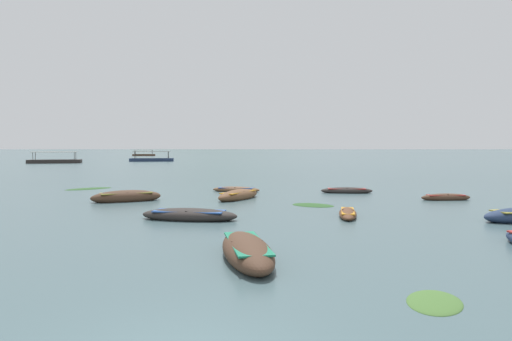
{
  "coord_description": "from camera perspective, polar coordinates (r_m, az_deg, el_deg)",
  "views": [
    {
      "loc": [
        1.55,
        -6.13,
        3.15
      ],
      "look_at": [
        -1.56,
        53.14,
        0.09
      ],
      "focal_mm": 31.02,
      "sensor_mm": 36.0,
      "label": 1
    }
  ],
  "objects": [
    {
      "name": "weed_patch_1",
      "position": [
        24.43,
        7.36,
        -4.48
      ],
      "size": [
        2.83,
        2.5,
        0.14
      ],
      "primitive_type": "ellipsoid",
      "rotation": [
        0.0,
        0.0,
        2.65
      ],
      "color": "#2D5628",
      "rests_on": "ground"
    },
    {
      "name": "weed_patch_3",
      "position": [
        31.97,
        12.25,
        -2.77
      ],
      "size": [
        2.51,
        2.16,
        0.14
      ],
      "primitive_type": "ellipsoid",
      "rotation": [
        0.0,
        0.0,
        1.91
      ],
      "color": "#2D5628",
      "rests_on": "ground"
    },
    {
      "name": "rowboat_2",
      "position": [
        19.68,
        -8.6,
        -5.71
      ],
      "size": [
        4.44,
        1.88,
        0.63
      ],
      "color": "#2D2826",
      "rests_on": "ground"
    },
    {
      "name": "rowboat_1",
      "position": [
        27.2,
        -2.29,
        -3.22
      ],
      "size": [
        2.91,
        4.18,
        0.74
      ],
      "color": "brown",
      "rests_on": "ground"
    },
    {
      "name": "weed_patch_2",
      "position": [
        36.17,
        -20.78,
        -2.24
      ],
      "size": [
        3.52,
        3.38,
        0.14
      ],
      "primitive_type": "ellipsoid",
      "rotation": [
        0.0,
        0.0,
        0.74
      ],
      "color": "#2D5628",
      "rests_on": "ground"
    },
    {
      "name": "ground_plane",
      "position": [
        1506.13,
        2.95,
        2.82
      ],
      "size": [
        6000.0,
        6000.0,
        0.0
      ],
      "primitive_type": "plane",
      "color": "#476066"
    },
    {
      "name": "mountain_1",
      "position": [
        2805.56,
        -22.31,
        5.46
      ],
      "size": [
        756.77,
        756.77,
        274.3
      ],
      "primitive_type": "cone",
      "color": "slate",
      "rests_on": "ground"
    },
    {
      "name": "ferry_1",
      "position": [
        176.88,
        -14.28,
        1.98
      ],
      "size": [
        8.99,
        5.68,
        2.54
      ],
      "color": "#4C3323",
      "rests_on": "ground"
    },
    {
      "name": "mountain_2",
      "position": [
        2337.66,
        -5.07,
        7.27
      ],
      "size": [
        1288.01,
        1288.01,
        359.61
      ],
      "primitive_type": "cone",
      "color": "slate",
      "rests_on": "ground"
    },
    {
      "name": "rowboat_9",
      "position": [
        27.18,
        -16.37,
        -3.29
      ],
      "size": [
        4.21,
        3.12,
        0.81
      ],
      "color": "#4C3323",
      "rests_on": "ground"
    },
    {
      "name": "ferry_0",
      "position": [
        105.69,
        -13.28,
        1.4
      ],
      "size": [
        10.39,
        5.25,
        2.54
      ],
      "color": "navy",
      "rests_on": "ground"
    },
    {
      "name": "rowboat_4",
      "position": [
        29.07,
        23.28,
        -3.2
      ],
      "size": [
        3.15,
        1.25,
        0.49
      ],
      "color": "#4C3323",
      "rests_on": "ground"
    },
    {
      "name": "rowboat_6",
      "position": [
        31.5,
        11.61,
        -2.56
      ],
      "size": [
        3.59,
        1.07,
        0.5
      ],
      "color": "#2D2826",
      "rests_on": "ground"
    },
    {
      "name": "rowboat_7",
      "position": [
        31.79,
        -2.59,
        -2.48
      ],
      "size": [
        3.58,
        1.53,
        0.45
      ],
      "color": "brown",
      "rests_on": "ground"
    },
    {
      "name": "weed_patch_0",
      "position": [
        10.06,
        22.02,
        -15.5
      ],
      "size": [
        1.61,
        1.91,
        0.14
      ],
      "primitive_type": "ellipsoid",
      "rotation": [
        0.0,
        0.0,
        1.19
      ],
      "color": "#477033",
      "rests_on": "ground"
    },
    {
      "name": "rowboat_8",
      "position": [
        20.79,
        11.74,
        -5.45
      ],
      "size": [
        1.22,
        3.34,
        0.42
      ],
      "color": "brown",
      "rests_on": "ground"
    },
    {
      "name": "ferry_2",
      "position": [
        99.61,
        -24.5,
        1.13
      ],
      "size": [
        10.73,
        6.44,
        2.54
      ],
      "color": "#2D2826",
      "rests_on": "ground"
    },
    {
      "name": "rowboat_5",
      "position": [
        12.68,
        -1.18,
        -10.32
      ],
      "size": [
        2.3,
        4.6,
        0.77
      ],
      "color": "#4C3323",
      "rests_on": "ground"
    }
  ]
}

